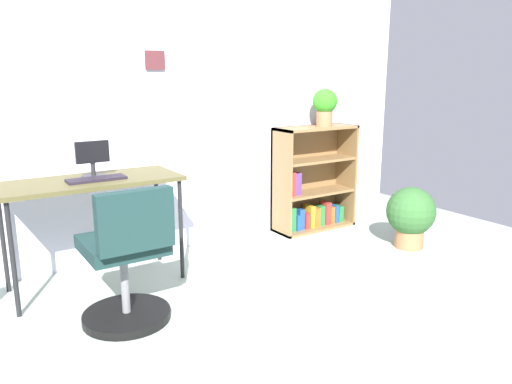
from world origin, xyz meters
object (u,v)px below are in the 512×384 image
at_px(monitor, 93,159).
at_px(office_chair, 127,265).
at_px(desk, 91,188).
at_px(potted_plant_floor, 411,214).
at_px(bookshelf_low, 311,184).
at_px(keyboard, 96,179).
at_px(potted_plant_on_shelf, 325,105).

bearing_deg(monitor, office_chair, -93.72).
relative_size(desk, potted_plant_floor, 2.25).
bearing_deg(office_chair, potted_plant_floor, 0.04).
bearing_deg(monitor, bookshelf_low, 4.69).
bearing_deg(desk, bookshelf_low, 6.27).
bearing_deg(keyboard, desk, 110.09).
bearing_deg(monitor, desk, -122.98).
height_order(bookshelf_low, potted_plant_on_shelf, potted_plant_on_shelf).
relative_size(bookshelf_low, potted_plant_floor, 1.86).
bearing_deg(desk, monitor, 57.02).
distance_m(monitor, potted_plant_on_shelf, 2.17).
distance_m(desk, keyboard, 0.10).
distance_m(keyboard, bookshelf_low, 2.12).
xyz_separation_m(office_chair, bookshelf_low, (2.10, 0.91, 0.05)).
relative_size(desk, bookshelf_low, 1.21).
height_order(keyboard, potted_plant_on_shelf, potted_plant_on_shelf).
bearing_deg(keyboard, potted_plant_on_shelf, 6.22).
bearing_deg(office_chair, bookshelf_low, 23.34).
relative_size(monitor, potted_plant_floor, 0.47).
bearing_deg(bookshelf_low, office_chair, -156.66).
relative_size(potted_plant_on_shelf, potted_plant_floor, 0.65).
bearing_deg(desk, office_chair, -90.68).
bearing_deg(keyboard, monitor, 81.64).
xyz_separation_m(desk, bookshelf_low, (2.10, 0.23, -0.27)).
distance_m(desk, potted_plant_floor, 2.56).
bearing_deg(office_chair, keyboard, 87.21).
bearing_deg(office_chair, monitor, 86.28).
bearing_deg(monitor, potted_plant_floor, -17.10).
relative_size(desk, keyboard, 3.11).
height_order(office_chair, potted_plant_floor, office_chair).
bearing_deg(potted_plant_on_shelf, potted_plant_floor, -73.80).
bearing_deg(desk, potted_plant_on_shelf, 4.59).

